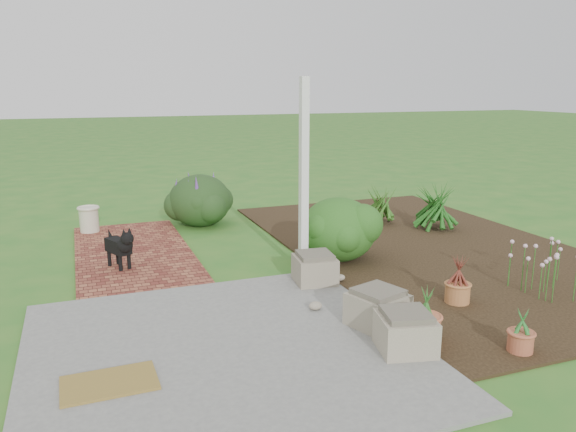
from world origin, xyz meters
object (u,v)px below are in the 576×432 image
object	(u,v)px
cream_ceramic_urn	(89,219)
evergreen_shrub	(338,228)
black_dog	(120,245)
stone_trough_near	(405,333)

from	to	relation	value
cream_ceramic_urn	evergreen_shrub	world-z (taller)	evergreen_shrub
black_dog	evergreen_shrub	bearing A→B (deg)	-36.09
cream_ceramic_urn	stone_trough_near	bearing A→B (deg)	-65.23
evergreen_shrub	cream_ceramic_urn	bearing A→B (deg)	139.19
stone_trough_near	cream_ceramic_urn	size ratio (longest dim) A/B	1.18
stone_trough_near	black_dog	distance (m)	4.02
stone_trough_near	black_dog	xyz separation A→B (m)	(-2.22, 3.35, 0.15)
black_dog	evergreen_shrub	world-z (taller)	evergreen_shrub
cream_ceramic_urn	black_dog	bearing A→B (deg)	-81.36
black_dog	cream_ceramic_urn	distance (m)	2.19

